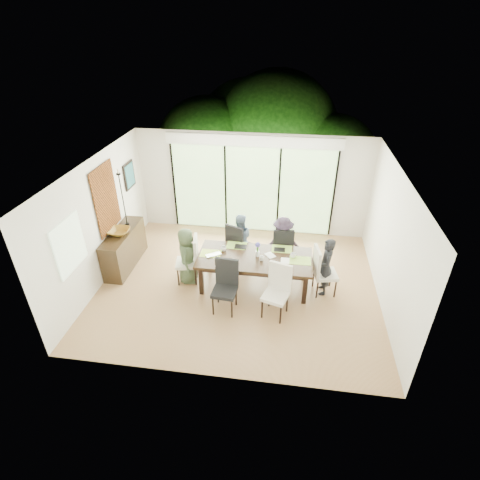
# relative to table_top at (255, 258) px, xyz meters

# --- Properties ---
(floor) EXTENTS (6.00, 5.00, 0.01)m
(floor) POSITION_rel_table_top_xyz_m (-0.35, -0.01, -0.73)
(floor) COLOR brown
(floor) RESTS_ON ground
(ceiling) EXTENTS (6.00, 5.00, 0.01)m
(ceiling) POSITION_rel_table_top_xyz_m (-0.35, -0.01, 1.98)
(ceiling) COLOR white
(ceiling) RESTS_ON wall_back
(wall_back) EXTENTS (6.00, 0.02, 2.70)m
(wall_back) POSITION_rel_table_top_xyz_m (-0.35, 2.50, 0.63)
(wall_back) COLOR silver
(wall_back) RESTS_ON floor
(wall_front) EXTENTS (6.00, 0.02, 2.70)m
(wall_front) POSITION_rel_table_top_xyz_m (-0.35, -2.52, 0.63)
(wall_front) COLOR beige
(wall_front) RESTS_ON floor
(wall_left) EXTENTS (0.02, 5.00, 2.70)m
(wall_left) POSITION_rel_table_top_xyz_m (-3.36, -0.01, 0.63)
(wall_left) COLOR white
(wall_left) RESTS_ON floor
(wall_right) EXTENTS (0.02, 5.00, 2.70)m
(wall_right) POSITION_rel_table_top_xyz_m (2.66, -0.01, 0.63)
(wall_right) COLOR beige
(wall_right) RESTS_ON floor
(glass_doors) EXTENTS (4.20, 0.02, 2.30)m
(glass_doors) POSITION_rel_table_top_xyz_m (-0.35, 2.46, 0.48)
(glass_doors) COLOR #598C3F
(glass_doors) RESTS_ON wall_back
(blinds_header) EXTENTS (4.40, 0.06, 0.28)m
(blinds_header) POSITION_rel_table_top_xyz_m (-0.35, 2.45, 1.78)
(blinds_header) COLOR white
(blinds_header) RESTS_ON wall_back
(mullion_a) EXTENTS (0.05, 0.04, 2.30)m
(mullion_a) POSITION_rel_table_top_xyz_m (-2.45, 2.45, 0.48)
(mullion_a) COLOR black
(mullion_a) RESTS_ON wall_back
(mullion_b) EXTENTS (0.05, 0.04, 2.30)m
(mullion_b) POSITION_rel_table_top_xyz_m (-1.05, 2.45, 0.48)
(mullion_b) COLOR black
(mullion_b) RESTS_ON wall_back
(mullion_c) EXTENTS (0.05, 0.04, 2.30)m
(mullion_c) POSITION_rel_table_top_xyz_m (0.35, 2.45, 0.48)
(mullion_c) COLOR black
(mullion_c) RESTS_ON wall_back
(mullion_d) EXTENTS (0.05, 0.04, 2.30)m
(mullion_d) POSITION_rel_table_top_xyz_m (1.75, 2.45, 0.48)
(mullion_d) COLOR black
(mullion_d) RESTS_ON wall_back
(side_window) EXTENTS (0.02, 0.90, 1.00)m
(side_window) POSITION_rel_table_top_xyz_m (-3.32, -1.21, 0.78)
(side_window) COLOR #8CAD7F
(side_window) RESTS_ON wall_left
(deck) EXTENTS (6.00, 1.80, 0.10)m
(deck) POSITION_rel_table_top_xyz_m (-0.35, 3.39, -0.77)
(deck) COLOR brown
(deck) RESTS_ON ground
(rail_top) EXTENTS (6.00, 0.08, 0.06)m
(rail_top) POSITION_rel_table_top_xyz_m (-0.35, 4.19, -0.17)
(rail_top) COLOR #523A23
(rail_top) RESTS_ON deck
(foliage_left) EXTENTS (3.20, 3.20, 3.20)m
(foliage_left) POSITION_rel_table_top_xyz_m (-2.15, 5.19, 0.72)
(foliage_left) COLOR #14380F
(foliage_left) RESTS_ON ground
(foliage_mid) EXTENTS (4.00, 4.00, 4.00)m
(foliage_mid) POSITION_rel_table_top_xyz_m (0.05, 5.79, 1.08)
(foliage_mid) COLOR #14380F
(foliage_mid) RESTS_ON ground
(foliage_right) EXTENTS (2.80, 2.80, 2.80)m
(foliage_right) POSITION_rel_table_top_xyz_m (1.85, 4.99, 0.54)
(foliage_right) COLOR #14380F
(foliage_right) RESTS_ON ground
(foliage_far) EXTENTS (3.60, 3.60, 3.60)m
(foliage_far) POSITION_rel_table_top_xyz_m (-0.95, 6.49, 0.90)
(foliage_far) COLOR #14380F
(foliage_far) RESTS_ON ground
(table_top) EXTENTS (2.41, 1.11, 0.06)m
(table_top) POSITION_rel_table_top_xyz_m (0.00, 0.00, 0.00)
(table_top) COLOR black
(table_top) RESTS_ON floor
(table_apron) EXTENTS (2.21, 0.90, 0.10)m
(table_apron) POSITION_rel_table_top_xyz_m (0.00, -0.00, -0.09)
(table_apron) COLOR black
(table_apron) RESTS_ON floor
(table_leg_fl) EXTENTS (0.09, 0.09, 0.69)m
(table_leg_fl) POSITION_rel_table_top_xyz_m (-1.08, -0.43, -0.38)
(table_leg_fl) COLOR black
(table_leg_fl) RESTS_ON floor
(table_leg_fr) EXTENTS (0.09, 0.09, 0.69)m
(table_leg_fr) POSITION_rel_table_top_xyz_m (1.08, -0.43, -0.38)
(table_leg_fr) COLOR black
(table_leg_fr) RESTS_ON floor
(table_leg_bl) EXTENTS (0.09, 0.09, 0.69)m
(table_leg_bl) POSITION_rel_table_top_xyz_m (-1.08, 0.43, -0.38)
(table_leg_bl) COLOR black
(table_leg_bl) RESTS_ON floor
(table_leg_br) EXTENTS (0.09, 0.09, 0.69)m
(table_leg_br) POSITION_rel_table_top_xyz_m (1.08, 0.43, -0.38)
(table_leg_br) COLOR black
(table_leg_br) RESTS_ON floor
(chair_left_end) EXTENTS (0.54, 0.54, 1.11)m
(chair_left_end) POSITION_rel_table_top_xyz_m (-1.50, -0.00, -0.17)
(chair_left_end) COLOR silver
(chair_left_end) RESTS_ON floor
(chair_right_end) EXTENTS (0.54, 0.54, 1.11)m
(chair_right_end) POSITION_rel_table_top_xyz_m (1.50, -0.00, -0.17)
(chair_right_end) COLOR beige
(chair_right_end) RESTS_ON floor
(chair_far_left) EXTENTS (0.61, 0.61, 1.11)m
(chair_far_left) POSITION_rel_table_top_xyz_m (-0.45, 0.85, -0.17)
(chair_far_left) COLOR black
(chair_far_left) RESTS_ON floor
(chair_far_right) EXTENTS (0.51, 0.51, 1.11)m
(chair_far_right) POSITION_rel_table_top_xyz_m (0.55, 0.85, -0.17)
(chair_far_right) COLOR black
(chair_far_right) RESTS_ON floor
(chair_near_left) EXTENTS (0.49, 0.49, 1.11)m
(chair_near_left) POSITION_rel_table_top_xyz_m (-0.50, -0.87, -0.17)
(chair_near_left) COLOR black
(chair_near_left) RESTS_ON floor
(chair_near_right) EXTENTS (0.58, 0.58, 1.11)m
(chair_near_right) POSITION_rel_table_top_xyz_m (0.50, -0.87, -0.17)
(chair_near_right) COLOR white
(chair_near_right) RESTS_ON floor
(person_left_end) EXTENTS (0.42, 0.63, 1.30)m
(person_left_end) POSITION_rel_table_top_xyz_m (-1.48, -0.00, -0.08)
(person_left_end) COLOR #415438
(person_left_end) RESTS_ON floor
(person_right_end) EXTENTS (0.41, 0.62, 1.30)m
(person_right_end) POSITION_rel_table_top_xyz_m (1.48, -0.00, -0.08)
(person_right_end) COLOR black
(person_right_end) RESTS_ON floor
(person_far_left) EXTENTS (0.67, 0.49, 1.30)m
(person_far_left) POSITION_rel_table_top_xyz_m (-0.45, 0.83, -0.08)
(person_far_left) COLOR slate
(person_far_left) RESTS_ON floor
(person_far_right) EXTENTS (0.66, 0.49, 1.30)m
(person_far_right) POSITION_rel_table_top_xyz_m (0.55, 0.83, -0.08)
(person_far_right) COLOR #2A1F2F
(person_far_right) RESTS_ON floor
(placemat_left) EXTENTS (0.44, 0.32, 0.01)m
(placemat_left) POSITION_rel_table_top_xyz_m (-0.95, -0.00, 0.03)
(placemat_left) COLOR #ABC747
(placemat_left) RESTS_ON table_top
(placemat_right) EXTENTS (0.44, 0.32, 0.01)m
(placemat_right) POSITION_rel_table_top_xyz_m (0.95, -0.00, 0.03)
(placemat_right) COLOR #96C546
(placemat_right) RESTS_ON table_top
(placemat_far_l) EXTENTS (0.44, 0.32, 0.01)m
(placemat_far_l) POSITION_rel_table_top_xyz_m (-0.45, 0.40, 0.03)
(placemat_far_l) COLOR #87B641
(placemat_far_l) RESTS_ON table_top
(placemat_far_r) EXTENTS (0.44, 0.32, 0.01)m
(placemat_far_r) POSITION_rel_table_top_xyz_m (0.55, 0.40, 0.03)
(placemat_far_r) COLOR #8FBC43
(placemat_far_r) RESTS_ON table_top
(placemat_paper) EXTENTS (0.44, 0.32, 0.01)m
(placemat_paper) POSITION_rel_table_top_xyz_m (-0.55, -0.30, 0.03)
(placemat_paper) COLOR white
(placemat_paper) RESTS_ON table_top
(tablet_far_l) EXTENTS (0.26, 0.18, 0.01)m
(tablet_far_l) POSITION_rel_table_top_xyz_m (-0.35, 0.35, 0.04)
(tablet_far_l) COLOR black
(tablet_far_l) RESTS_ON table_top
(tablet_far_r) EXTENTS (0.24, 0.17, 0.01)m
(tablet_far_r) POSITION_rel_table_top_xyz_m (0.50, 0.35, 0.04)
(tablet_far_r) COLOR black
(tablet_far_r) RESTS_ON table_top
(papers) EXTENTS (0.30, 0.22, 0.00)m
(papers) POSITION_rel_table_top_xyz_m (0.70, -0.05, 0.03)
(papers) COLOR white
(papers) RESTS_ON table_top
(platter_base) EXTENTS (0.26, 0.26, 0.02)m
(platter_base) POSITION_rel_table_top_xyz_m (-0.55, -0.30, 0.05)
(platter_base) COLOR white
(platter_base) RESTS_ON table_top
(platter_snacks) EXTENTS (0.20, 0.20, 0.01)m
(platter_snacks) POSITION_rel_table_top_xyz_m (-0.55, -0.30, 0.07)
(platter_snacks) COLOR #CD4E18
(platter_snacks) RESTS_ON table_top
(vase) EXTENTS (0.08, 0.08, 0.12)m
(vase) POSITION_rel_table_top_xyz_m (0.05, 0.05, 0.09)
(vase) COLOR silver
(vase) RESTS_ON table_top
(hyacinth_stems) EXTENTS (0.04, 0.04, 0.16)m
(hyacinth_stems) POSITION_rel_table_top_xyz_m (0.05, 0.05, 0.21)
(hyacinth_stems) COLOR #337226
(hyacinth_stems) RESTS_ON table_top
(hyacinth_blooms) EXTENTS (0.11, 0.11, 0.11)m
(hyacinth_blooms) POSITION_rel_table_top_xyz_m (0.05, 0.05, 0.31)
(hyacinth_blooms) COLOR #4B46AF
(hyacinth_blooms) RESTS_ON table_top
(laptop) EXTENTS (0.39, 0.36, 0.03)m
(laptop) POSITION_rel_table_top_xyz_m (-0.85, -0.10, 0.04)
(laptop) COLOR silver
(laptop) RESTS_ON table_top
(cup_a) EXTENTS (0.15, 0.15, 0.10)m
(cup_a) POSITION_rel_table_top_xyz_m (-0.70, 0.15, 0.08)
(cup_a) COLOR white
(cup_a) RESTS_ON table_top
(cup_b) EXTENTS (0.14, 0.14, 0.09)m
(cup_b) POSITION_rel_table_top_xyz_m (0.15, -0.10, 0.08)
(cup_b) COLOR white
(cup_b) RESTS_ON table_top
(cup_c) EXTENTS (0.13, 0.13, 0.10)m
(cup_c) POSITION_rel_table_top_xyz_m (0.80, 0.10, 0.08)
(cup_c) COLOR white
(cup_c) RESTS_ON table_top
(book) EXTENTS (0.27, 0.28, 0.02)m
(book) POSITION_rel_table_top_xyz_m (0.25, 0.05, 0.04)
(book) COLOR white
(book) RESTS_ON table_top
(sideboard) EXTENTS (0.45, 1.59, 0.89)m
(sideboard) POSITION_rel_table_top_xyz_m (-3.11, 0.39, -0.28)
(sideboard) COLOR black
(sideboard) RESTS_ON floor
(bowl) EXTENTS (0.47, 0.47, 0.12)m
(bowl) POSITION_rel_table_top_xyz_m (-3.11, 0.29, 0.23)
(bowl) COLOR brown
(bowl) RESTS_ON sideboard
(candlestick_base) EXTENTS (0.10, 0.10, 0.04)m
(candlestick_base) POSITION_rel_table_top_xyz_m (-3.11, 0.74, 0.19)
(candlestick_base) COLOR black
(candlestick_base) RESTS_ON sideboard
(candlestick_shaft) EXTENTS (0.02, 0.02, 1.24)m
(candlestick_shaft) POSITION_rel_table_top_xyz_m (-3.11, 0.74, 0.82)
(candlestick_shaft) COLOR black
(candlestick_shaft) RESTS_ON sideboard
(candlestick_pan) EXTENTS (0.10, 0.10, 0.03)m
(candlestick_pan) POSITION_rel_table_top_xyz_m (-3.11, 0.74, 1.43)
(candlestick_pan) COLOR black
(candlestick_pan) RESTS_ON sideboard
(candle) EXTENTS (0.04, 0.04, 0.10)m
(candle) POSITION_rel_table_top_xyz_m (-3.11, 0.74, 1.49)
(candle) COLOR silver
(candle) RESTS_ON sideboard
(tapestry) EXTENTS (0.02, 1.00, 1.50)m
(tapestry) POSITION_rel_table_top_xyz_m (-3.32, 0.39, 0.98)
(tapestry) COLOR brown
(tapestry) RESTS_ON wall_left
(art_frame) EXTENTS (0.03, 0.55, 0.65)m
(art_frame) POSITION_rel_table_top_xyz_m (-3.32, 1.69, 1.03)
(art_frame) COLOR black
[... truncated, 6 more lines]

